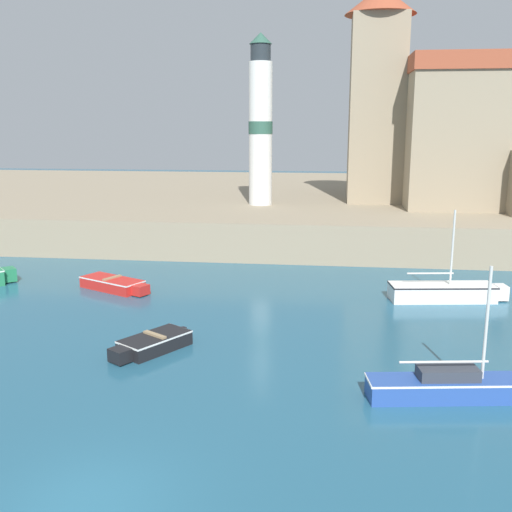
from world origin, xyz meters
name	(u,v)px	position (x,y,z in m)	size (l,w,h in m)	color
ground_plane	(87,503)	(0.00, 0.00, 0.00)	(200.00, 200.00, 0.00)	#235670
quay_seawall	(274,203)	(0.00, 44.15, 1.24)	(120.00, 40.00, 2.48)	gray
sailboat_blue_3	(468,386)	(9.69, 6.60, 0.42)	(6.74, 2.03, 4.26)	#284C9E
sailboat_white_4	(445,291)	(10.92, 17.54, 0.45)	(5.78, 2.17, 4.45)	white
dinghy_black_5	(152,343)	(-1.27, 9.29, 0.31)	(2.65, 3.32, 0.65)	black
dinghy_red_6	(114,284)	(-5.76, 17.38, 0.32)	(4.14, 2.82, 0.66)	red
church	(457,127)	(15.04, 38.46, 8.23)	(15.61, 16.84, 15.85)	gray
lighthouse	(261,124)	(0.00, 33.29, 8.46)	(1.78, 1.78, 12.35)	silver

